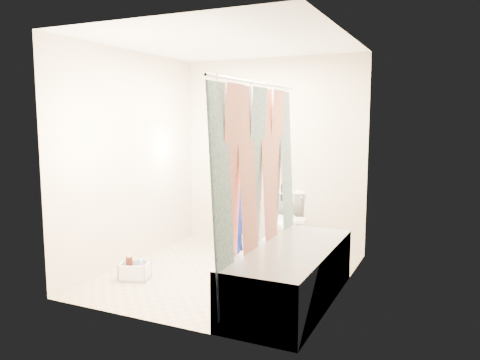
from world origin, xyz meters
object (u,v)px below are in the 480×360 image
at_px(plumber, 235,191).
at_px(bathtub, 291,273).
at_px(toilet, 287,223).
at_px(cleaning_caddy, 135,272).

bearing_deg(plumber, bathtub, 20.80).
height_order(toilet, cleaning_caddy, toilet).
xyz_separation_m(bathtub, toilet, (-0.55, 1.46, 0.11)).
distance_m(toilet, cleaning_caddy, 1.93).
bearing_deg(toilet, cleaning_caddy, -138.36).
height_order(plumber, cleaning_caddy, plumber).
height_order(bathtub, plumber, plumber).
relative_size(toilet, cleaning_caddy, 2.15).
distance_m(toilet, plumber, 0.74).
xyz_separation_m(bathtub, plumber, (-1.11, 1.18, 0.50)).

